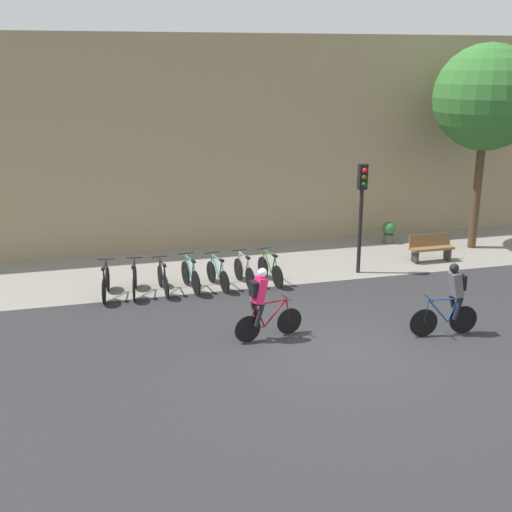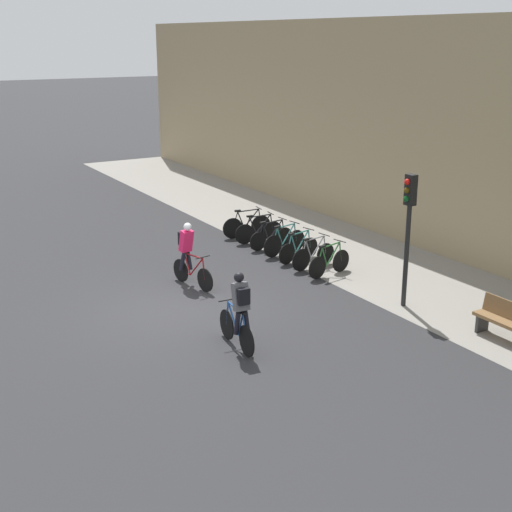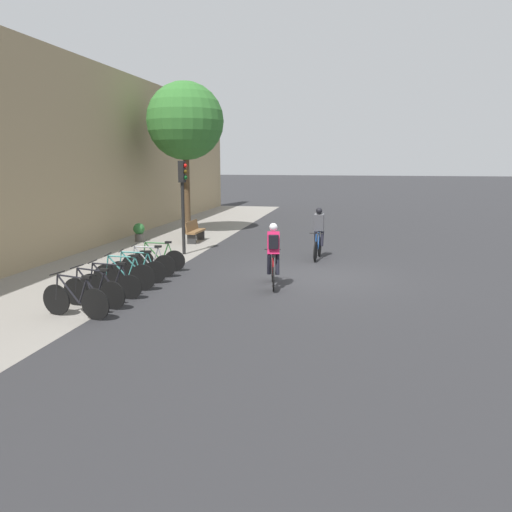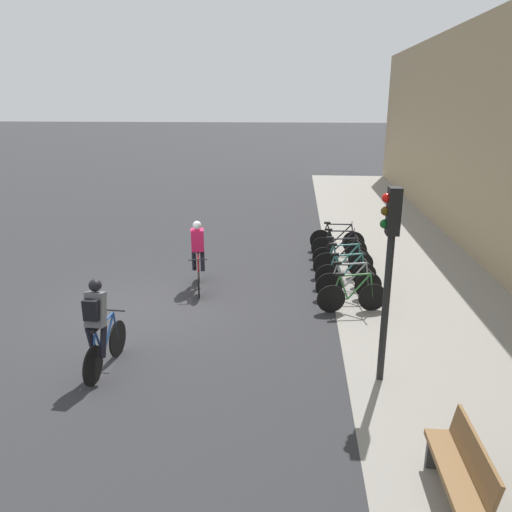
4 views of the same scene
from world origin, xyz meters
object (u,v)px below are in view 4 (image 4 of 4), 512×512
(cyclist_pink, at_px, (198,252))
(traffic_light_pole, at_px, (390,251))
(parked_bike_0, at_px, (337,240))
(parked_bike_1, at_px, (339,247))
(parked_bike_5, at_px, (349,283))
(parked_bike_2, at_px, (341,255))
(parked_bike_4, at_px, (346,273))
(parked_bike_6, at_px, (352,295))
(bench, at_px, (460,470))
(parked_bike_3, at_px, (343,263))
(cyclist_grey, at_px, (99,325))

(cyclist_pink, bearing_deg, traffic_light_pole, 43.64)
(parked_bike_0, relative_size, parked_bike_1, 1.03)
(parked_bike_5, distance_m, traffic_light_pole, 4.18)
(parked_bike_2, xyz_separation_m, parked_bike_4, (1.58, 0.00, 0.01))
(cyclist_pink, bearing_deg, parked_bike_1, 124.74)
(parked_bike_6, height_order, traffic_light_pole, traffic_light_pole)
(cyclist_pink, height_order, traffic_light_pole, traffic_light_pole)
(parked_bike_4, bearing_deg, parked_bike_2, -179.96)
(parked_bike_5, relative_size, parked_bike_6, 1.01)
(bench, bearing_deg, parked_bike_2, -175.39)
(cyclist_pink, xyz_separation_m, parked_bike_2, (-1.85, 3.81, -0.56))
(parked_bike_3, distance_m, parked_bike_5, 1.58)
(cyclist_grey, height_order, parked_bike_1, cyclist_grey)
(parked_bike_2, relative_size, traffic_light_pole, 0.49)
(traffic_light_pole, bearing_deg, parked_bike_5, -176.88)
(parked_bike_4, height_order, traffic_light_pole, traffic_light_pole)
(parked_bike_0, xyz_separation_m, parked_bike_5, (3.94, 0.00, -0.01))
(parked_bike_0, height_order, parked_bike_1, parked_bike_0)
(parked_bike_5, bearing_deg, parked_bike_4, -179.94)
(cyclist_grey, relative_size, parked_bike_5, 1.10)
(traffic_light_pole, bearing_deg, parked_bike_6, -176.03)
(cyclist_pink, bearing_deg, cyclist_grey, -11.18)
(parked_bike_2, xyz_separation_m, traffic_light_pole, (6.06, 0.20, 1.97))
(cyclist_grey, height_order, traffic_light_pole, traffic_light_pole)
(cyclist_pink, distance_m, bench, 8.33)
(cyclist_pink, xyz_separation_m, bench, (6.98, 4.52, -0.48))
(parked_bike_2, xyz_separation_m, bench, (8.83, 0.71, 0.08))
(parked_bike_2, xyz_separation_m, parked_bike_6, (3.15, 0.00, 0.01))
(parked_bike_6, bearing_deg, parked_bike_4, -179.98)
(parked_bike_5, bearing_deg, parked_bike_6, -0.01)
(parked_bike_2, height_order, bench, parked_bike_2)
(traffic_light_pole, xyz_separation_m, bench, (2.77, 0.51, -1.89))
(parked_bike_3, xyz_separation_m, parked_bike_6, (2.37, -0.00, -0.02))
(cyclist_grey, relative_size, parked_bike_0, 1.03)
(parked_bike_2, bearing_deg, parked_bike_1, 179.92)
(parked_bike_5, bearing_deg, cyclist_grey, -50.12)
(cyclist_pink, relative_size, parked_bike_5, 1.09)
(parked_bike_1, height_order, traffic_light_pole, traffic_light_pole)
(parked_bike_0, distance_m, parked_bike_4, 3.16)
(parked_bike_3, relative_size, bench, 1.13)
(cyclist_grey, bearing_deg, parked_bike_5, 129.88)
(parked_bike_1, relative_size, parked_bike_4, 1.04)
(parked_bike_2, bearing_deg, parked_bike_6, 0.03)
(parked_bike_2, distance_m, parked_bike_3, 0.79)
(parked_bike_0, height_order, bench, parked_bike_0)
(cyclist_pink, relative_size, traffic_light_pole, 0.52)
(cyclist_pink, xyz_separation_m, parked_bike_1, (-2.64, 3.81, -0.54))
(cyclist_pink, xyz_separation_m, traffic_light_pole, (4.21, 4.01, 1.41))
(cyclist_pink, bearing_deg, parked_bike_5, 82.32)
(parked_bike_3, height_order, parked_bike_6, parked_bike_3)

